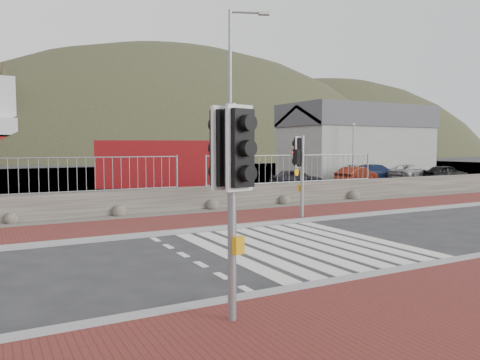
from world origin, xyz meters
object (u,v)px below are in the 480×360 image
shipping_container (154,163)px  car_a (297,178)px  traffic_signal_far (302,159)px  car_b (357,176)px  car_c (376,173)px  car_d (409,173)px  traffic_signal_near (232,167)px  car_e (446,173)px  streetlight (233,96)px

shipping_container → car_a: bearing=-15.2°
traffic_signal_far → car_b: bearing=-160.9°
car_a → car_c: car_c is taller
car_c → car_d: car_c is taller
traffic_signal_near → car_d: bearing=23.7°
car_b → car_e: (7.82, -0.66, -0.00)m
car_c → car_e: 5.10m
car_a → car_c: 8.10m
car_c → car_e: (4.58, -2.24, -0.03)m
car_a → car_b: (4.71, -0.07, 0.02)m
traffic_signal_far → car_e: size_ratio=0.85×
traffic_signal_far → streetlight: bearing=-109.8°
car_b → car_c: (3.25, 1.58, 0.03)m
traffic_signal_near → car_b: 25.26m
traffic_signal_near → shipping_container: (6.24, 22.41, -0.79)m
streetlight → car_c: 17.30m
traffic_signal_near → shipping_container: traffic_signal_near is taller
car_a → car_b: 4.71m
shipping_container → traffic_signal_far: bearing=-70.5°
car_d → traffic_signal_near: bearing=110.9°
car_b → traffic_signal_near: bearing=116.9°
car_d → car_b: bearing=81.6°
car_a → car_b: bearing=-79.4°
traffic_signal_near → car_a: 22.16m
traffic_signal_near → car_c: bearing=28.0°
car_a → car_c: bearing=-67.7°
shipping_container → car_b: (12.00, -5.02, -0.84)m
car_b → car_d: size_ratio=0.84×
traffic_signal_near → car_a: traffic_signal_near is taller
traffic_signal_far → streetlight: streetlight is taller
car_b → traffic_signal_far: bearing=114.0°
car_a → car_b: size_ratio=0.93×
traffic_signal_far → car_c: (15.09, 11.80, -1.45)m
traffic_signal_near → car_a: size_ratio=0.94×
car_a → car_d: 10.49m
traffic_signal_near → car_c: size_ratio=0.74×
traffic_signal_near → car_e: size_ratio=0.91×
car_b → car_d: (5.75, 0.79, 0.00)m
car_a → traffic_signal_near: bearing=153.7°
car_e → car_d: bearing=63.3°
traffic_signal_far → car_c: 19.21m
car_a → car_c: (7.96, 1.51, 0.05)m
traffic_signal_far → streetlight: (-0.15, 4.64, 2.50)m
traffic_signal_near → car_d: size_ratio=0.74×
car_d → car_e: bearing=-141.2°
streetlight → traffic_signal_far: bearing=-65.8°
traffic_signal_near → car_d: traffic_signal_near is taller
car_a → car_d: size_ratio=0.78×
streetlight → shipping_container: 11.05m
shipping_container → car_e: 20.64m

